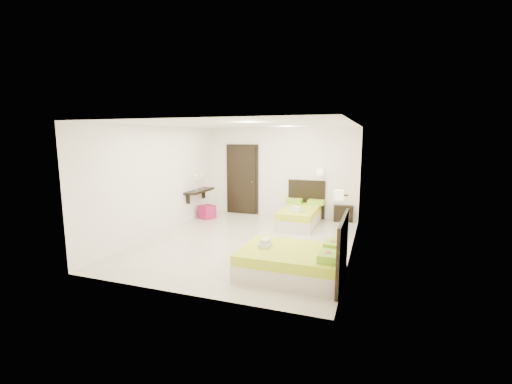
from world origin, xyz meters
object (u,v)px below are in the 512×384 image
(bed_single, at_px, (301,214))
(nightstand, at_px, (343,212))
(ottoman, at_px, (207,212))
(bed_double, at_px, (296,261))

(bed_single, height_order, nightstand, bed_single)
(bed_single, distance_m, nightstand, 1.33)
(bed_single, relative_size, ottoman, 4.65)
(bed_double, distance_m, ottoman, 4.65)
(bed_double, xyz_separation_m, ottoman, (-3.37, 3.20, -0.07))
(bed_double, bearing_deg, ottoman, 136.50)
(bed_double, distance_m, nightstand, 4.29)
(bed_double, height_order, nightstand, bed_double)
(bed_double, relative_size, ottoman, 4.51)
(bed_double, bearing_deg, bed_single, 101.05)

